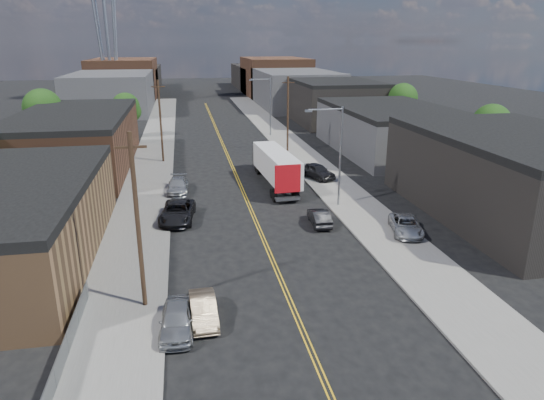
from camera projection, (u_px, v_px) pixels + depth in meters
name	position (u px, v px, depth m)	size (l,w,h in m)	color
ground	(220.00, 138.00, 75.59)	(260.00, 260.00, 0.00)	black
centerline	(229.00, 160.00, 61.57)	(0.32, 120.00, 0.01)	gold
sidewalk_left	(153.00, 162.00, 59.92)	(5.00, 140.00, 0.15)	slate
sidewalk_right	(302.00, 156.00, 63.17)	(5.00, 140.00, 0.15)	slate
warehouse_brown	(76.00, 140.00, 56.52)	(12.00, 26.00, 6.60)	#513120
industrial_right_a	(517.00, 175.00, 40.86)	(14.00, 22.00, 7.10)	black
industrial_right_b	(391.00, 129.00, 65.32)	(14.00, 24.00, 6.10)	#3C3C3E
industrial_right_c	(333.00, 101.00, 89.38)	(14.00, 22.00, 7.60)	black
skyline_left_a	(113.00, 92.00, 103.62)	(16.00, 30.00, 8.00)	#3C3C3E
skyline_right_a	(295.00, 89.00, 110.47)	(16.00, 30.00, 8.00)	#3C3C3E
skyline_left_b	(125.00, 79.00, 126.67)	(16.00, 26.00, 10.00)	#513120
skyline_right_b	(275.00, 77.00, 133.52)	(16.00, 26.00, 10.00)	#513120
skyline_left_c	(132.00, 79.00, 145.83)	(16.00, 40.00, 7.00)	black
skyline_right_c	(263.00, 77.00, 152.68)	(16.00, 40.00, 7.00)	black
streetlight_near	(336.00, 149.00, 42.52)	(3.39, 0.25, 9.00)	gray
streetlight_far	(268.00, 102.00, 75.23)	(3.39, 0.25, 9.00)	gray
utility_pole_left_near	(138.00, 222.00, 25.85)	(1.60, 0.26, 10.00)	black
utility_pole_left_far	(161.00, 121.00, 58.56)	(1.60, 0.26, 10.00)	black
utility_pole_right	(288.00, 114.00, 64.17)	(1.60, 0.26, 10.00)	black
chainlink_fence	(55.00, 378.00, 20.61)	(0.05, 16.00, 1.22)	slate
tree_left_mid	(43.00, 110.00, 65.10)	(5.10, 5.04, 8.37)	black
tree_left_far	(126.00, 109.00, 73.64)	(4.35, 4.20, 6.97)	black
tree_right_near	(491.00, 126.00, 56.79)	(4.60, 4.48, 7.44)	black
tree_right_far	(403.00, 100.00, 79.12)	(4.85, 4.76, 7.91)	black
semi_truck	(274.00, 164.00, 50.67)	(3.10, 14.33, 3.71)	silver
car_left_a	(177.00, 320.00, 24.86)	(1.70, 4.22, 1.44)	#9C9FA1
car_left_b	(204.00, 310.00, 25.93)	(1.36, 3.90, 1.29)	#836F55
car_left_c	(177.00, 212.00, 40.31)	(2.60, 5.65, 1.57)	black
car_left_d	(178.00, 186.00, 47.90)	(1.97, 4.85, 1.41)	#9A9D9F
car_right_oncoming	(319.00, 217.00, 39.54)	(1.37, 3.94, 1.30)	black
car_right_lot_a	(406.00, 225.00, 37.42)	(2.14, 4.65, 1.29)	#AEB0B3
car_right_lot_c	(317.00, 171.00, 52.44)	(1.89, 4.70, 1.60)	black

